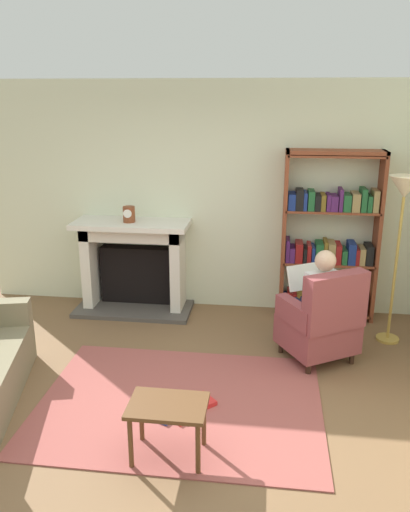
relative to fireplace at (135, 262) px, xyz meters
name	(u,v)px	position (x,y,z in m)	size (l,w,h in m)	color
ground	(173,425)	(0.90, -2.30, -0.59)	(14.00, 14.00, 0.00)	brown
back_wall	(211,198)	(0.90, 0.25, 0.76)	(5.60, 0.10, 2.70)	beige
area_rug	(180,403)	(0.90, -2.00, -0.58)	(2.40, 1.80, 0.01)	#9A4C46
fireplace	(135,262)	(0.00, 0.00, 0.00)	(1.39, 0.64, 1.11)	#4C4742
mantel_clock	(129,214)	(-0.01, -0.10, 0.62)	(0.14, 0.14, 0.18)	brown
bookshelf	(329,242)	(2.29, 0.04, 0.33)	(1.08, 0.32, 1.95)	brown
armchair_reading	(322,321)	(2.15, -1.08, -0.16)	(0.87, 0.86, 0.97)	#331E14
seated_reader	(316,299)	(2.09, -0.98, 0.03)	(0.54, 0.59, 1.14)	silver
side_table	(168,412)	(0.94, -2.67, -0.21)	(0.56, 0.39, 0.44)	brown
scattered_books	(185,410)	(0.97, -2.13, -0.56)	(0.50, 0.49, 0.04)	red
floor_lamp	(403,203)	(2.91, -0.53, 0.92)	(0.32, 0.32, 1.77)	#B7933F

